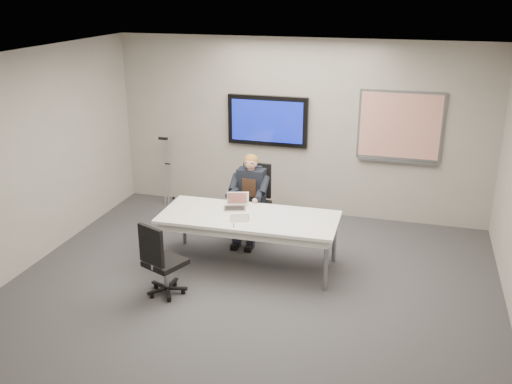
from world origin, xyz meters
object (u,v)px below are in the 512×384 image
(office_chair_near, at_px, (163,273))
(laptop, at_px, (236,204))
(office_chair_far, at_px, (253,213))
(conference_table, at_px, (249,221))
(seated_person, at_px, (248,208))

(office_chair_near, xyz_separation_m, laptop, (0.52, 1.25, 0.47))
(office_chair_far, distance_m, office_chair_near, 2.08)
(office_chair_near, bearing_deg, office_chair_far, -82.29)
(conference_table, height_order, office_chair_near, office_chair_near)
(conference_table, bearing_deg, office_chair_far, 101.95)
(office_chair_near, relative_size, laptop, 2.66)
(seated_person, bearing_deg, laptop, -89.98)
(office_chair_far, bearing_deg, office_chair_near, -100.51)
(office_chair_far, xyz_separation_m, seated_person, (-0.00, -0.25, 0.18))
(conference_table, xyz_separation_m, office_chair_near, (-0.77, -1.03, -0.34))
(conference_table, height_order, office_chair_far, office_chair_far)
(seated_person, bearing_deg, office_chair_near, -105.45)
(office_chair_far, relative_size, seated_person, 0.84)
(conference_table, distance_m, seated_person, 0.78)
(office_chair_far, bearing_deg, laptop, -86.74)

